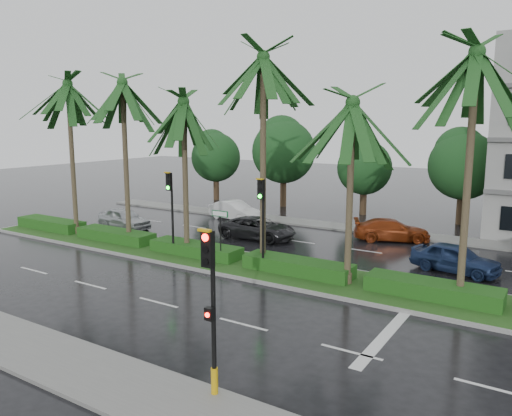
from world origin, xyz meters
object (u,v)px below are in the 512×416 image
Objects in this scene: car_darkgrey at (258,228)px; car_silver at (124,219)px; signal_median_left at (171,201)px; street_sign at (220,223)px; car_red at (392,230)px; signal_near at (211,306)px; car_white at (235,211)px; car_blue at (455,258)px.

car_silver is at bearing 102.55° from car_darkgrey.
signal_median_left is 1.68× the size of street_sign.
car_darkgrey reaches higher than car_red.
street_sign reaches higher than car_darkgrey.
signal_median_left is (-10.00, 9.69, 0.49)m from signal_near.
car_silver is 7.82m from car_white.
street_sign is 6.20m from car_darkgrey.
signal_near is 0.98× the size of car_red.
street_sign is 11.67m from car_white.
car_silver is 0.85× the size of car_darkgrey.
signal_median_left is 13.25m from car_red.
signal_median_left reaches higher than signal_near.
signal_near is at bearing -134.20° from car_white.
car_darkgrey is (9.00, 2.32, -0.03)m from car_silver.
car_white is (-13.00, 19.78, -1.81)m from signal_near.
car_blue is (16.00, -4.95, -0.01)m from car_white.
car_white reaches higher than car_darkgrey.
car_silver is at bearing 153.73° from signal_median_left.
signal_median_left is at bearing 114.62° from car_red.
street_sign is 11.25m from car_blue.
car_blue is at bearing 78.56° from signal_near.
car_red is at bearing 60.46° from street_sign.
signal_near is 1.04× the size of car_white.
car_white is at bearing 123.31° from signal_near.
signal_median_left is 0.98× the size of car_red.
car_white is at bearing 121.19° from street_sign.
car_darkgrey is (4.50, -4.08, -0.03)m from car_white.
signal_near is 17.95m from car_darkgrey.
car_white is (-3.00, 10.09, -2.31)m from signal_median_left.
street_sign reaches higher than car_silver.
signal_near is 22.11m from car_silver.
car_white reaches higher than car_red.
car_darkgrey is at bearing -119.68° from car_white.
car_white is 1.04× the size of car_blue.
car_silver reaches higher than car_red.
car_silver is 9.29m from car_darkgrey.
signal_near reaches higher than car_blue.
car_red is at bearing -78.52° from car_white.
signal_median_left reaches higher than car_darkgrey.
car_red is at bearing 54.34° from car_blue.
signal_median_left is 6.63m from car_darkgrey.
signal_median_left is 10.78m from car_white.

